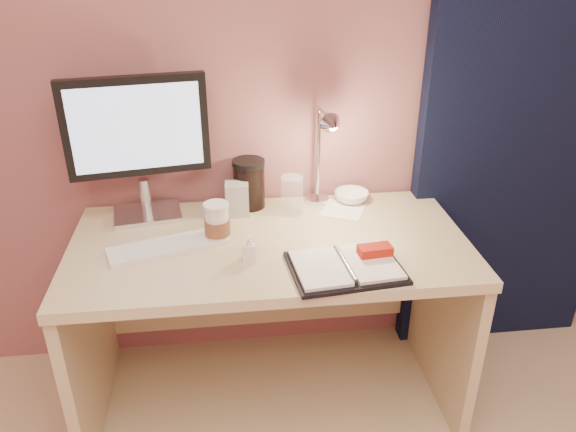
{
  "coord_description": "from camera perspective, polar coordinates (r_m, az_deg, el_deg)",
  "views": [
    {
      "loc": [
        -0.14,
        -0.34,
        1.71
      ],
      "look_at": [
        0.06,
        1.33,
        0.85
      ],
      "focal_mm": 35.0,
      "sensor_mm": 36.0,
      "label": 1
    }
  ],
  "objects": [
    {
      "name": "monitor",
      "position": [
        2.09,
        -15.05,
        7.86
      ],
      "size": [
        0.5,
        0.22,
        0.54
      ],
      "rotation": [
        0.0,
        0.0,
        0.16
      ],
      "color": "silver",
      "rests_on": "desk"
    },
    {
      "name": "room",
      "position": [
        2.38,
        21.27,
        11.31
      ],
      "size": [
        3.5,
        3.5,
        3.5
      ],
      "color": "#C6B28E",
      "rests_on": "ground"
    },
    {
      "name": "desk_lamp",
      "position": [
        2.08,
        3.28,
        6.66
      ],
      "size": [
        0.11,
        0.25,
        0.41
      ],
      "rotation": [
        0.0,
        0.0,
        0.12
      ],
      "color": "silver",
      "rests_on": "desk"
    },
    {
      "name": "clear_cup",
      "position": [
        2.14,
        0.4,
        2.13
      ],
      "size": [
        0.09,
        0.09,
        0.15
      ],
      "primitive_type": "cylinder",
      "color": "white",
      "rests_on": "desk"
    },
    {
      "name": "planner",
      "position": [
        1.83,
        6.12,
        -5.0
      ],
      "size": [
        0.38,
        0.3,
        0.06
      ],
      "rotation": [
        0.0,
        0.0,
        0.1
      ],
      "color": "black",
      "rests_on": "desk"
    },
    {
      "name": "desk",
      "position": [
        2.16,
        -1.96,
        -6.76
      ],
      "size": [
        1.4,
        0.7,
        0.73
      ],
      "color": "#C3B28A",
      "rests_on": "ground"
    },
    {
      "name": "product_box",
      "position": [
        2.14,
        -5.18,
        1.72
      ],
      "size": [
        0.09,
        0.07,
        0.13
      ],
      "primitive_type": "cube",
      "rotation": [
        0.0,
        0.0,
        -0.03
      ],
      "color": "beige",
      "rests_on": "desk"
    },
    {
      "name": "paper_c",
      "position": [
        2.2,
        5.61,
        0.62
      ],
      "size": [
        0.21,
        0.21,
        0.0
      ],
      "primitive_type": "cube",
      "rotation": [
        0.0,
        0.0,
        1.11
      ],
      "color": "white",
      "rests_on": "desk"
    },
    {
      "name": "bowl",
      "position": [
        2.27,
        6.45,
        1.98
      ],
      "size": [
        0.17,
        0.17,
        0.04
      ],
      "primitive_type": "imported",
      "rotation": [
        0.0,
        0.0,
        -0.33
      ],
      "color": "white",
      "rests_on": "desk"
    },
    {
      "name": "coffee_cup",
      "position": [
        1.97,
        -7.21,
        -0.77
      ],
      "size": [
        0.09,
        0.09,
        0.14
      ],
      "color": "white",
      "rests_on": "desk"
    },
    {
      "name": "dark_jar",
      "position": [
        2.2,
        -3.97,
        3.07
      ],
      "size": [
        0.12,
        0.12,
        0.17
      ],
      "primitive_type": "cylinder",
      "color": "black",
      "rests_on": "desk"
    },
    {
      "name": "lotion_bottle",
      "position": [
        1.85,
        -3.91,
        -3.29
      ],
      "size": [
        0.05,
        0.05,
        0.09
      ],
      "primitive_type": "imported",
      "rotation": [
        0.0,
        0.0,
        -0.18
      ],
      "color": "white",
      "rests_on": "desk"
    },
    {
      "name": "keyboard",
      "position": [
        1.98,
        -12.08,
        -3.01
      ],
      "size": [
        0.42,
        0.23,
        0.02
      ],
      "primitive_type": "cube",
      "rotation": [
        0.0,
        0.0,
        0.3
      ],
      "color": "white",
      "rests_on": "desk"
    }
  ]
}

